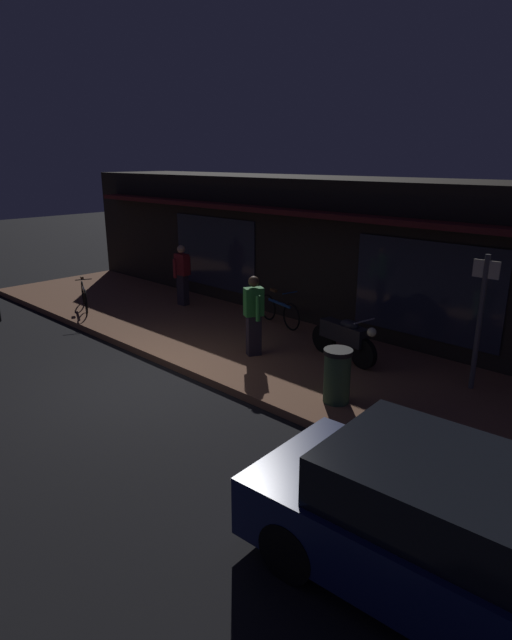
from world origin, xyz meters
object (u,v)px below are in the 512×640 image
person_photographer (182,274)px  motorcycle (345,337)px  trash_bin (337,375)px  parked_car_near (453,534)px  bicycle_parked (279,311)px  sign_post (480,315)px  bicycle_extra (84,296)px  person_bystander (254,314)px

person_photographer → motorcycle: bearing=-4.2°
person_photographer → trash_bin: size_ratio=1.80×
person_photographer → parked_car_near: person_photographer is taller
bicycle_parked → sign_post: (4.92, -0.41, 1.00)m
trash_bin → bicycle_extra: bearing=-179.8°
trash_bin → sign_post: bearing=56.1°
bicycle_parked → parked_car_near: 8.27m
bicycle_parked → bicycle_extra: (-4.76, -2.56, 0.00)m
bicycle_extra → trash_bin: 8.25m
trash_bin → bicycle_parked: bearing=144.1°
bicycle_extra → parked_car_near: bearing=-12.3°
sign_post → parked_car_near: (1.65, -4.61, -0.81)m
motorcycle → trash_bin: bearing=-59.1°
motorcycle → sign_post: bearing=10.6°
person_bystander → parked_car_near: (5.60, -3.13, -0.32)m
bicycle_parked → parked_car_near: bearing=-37.4°
motorcycle → bicycle_extra: (-7.26, -1.69, -0.14)m
bicycle_extra → person_bystander: person_bystander is taller
motorcycle → sign_post: 2.60m
motorcycle → bicycle_parked: motorcycle is taller
bicycle_parked → sign_post: bearing=-4.8°
motorcycle → person_photographer: (-5.65, 0.41, 0.38)m
bicycle_extra → person_photographer: 2.70m
trash_bin → parked_car_near: size_ratio=0.22×
sign_post → parked_car_near: bearing=-70.3°
person_bystander → parked_car_near: size_ratio=0.40×
sign_post → trash_bin: (-1.42, -2.11, -0.89)m
sign_post → bicycle_extra: bearing=-167.5°
bicycle_parked → trash_bin: bearing=-35.9°
bicycle_extra → parked_car_near: (11.33, -2.47, 0.20)m
person_photographer → person_bystander: 4.37m
motorcycle → bicycle_extra: 7.46m
person_bystander → bicycle_parked: bearing=117.0°
motorcycle → bicycle_parked: (-2.50, 0.87, -0.14)m
motorcycle → person_photographer: size_ratio=1.02×
parked_car_near → bicycle_parked: bearing=142.6°
person_photographer → trash_bin: (6.65, -2.07, -0.41)m
person_bystander → trash_bin: (2.52, -0.63, -0.41)m
motorcycle → sign_post: size_ratio=0.71×
bicycle_parked → sign_post: sign_post is taller
motorcycle → trash_bin: motorcycle is taller
motorcycle → parked_car_near: (4.07, -4.16, 0.06)m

